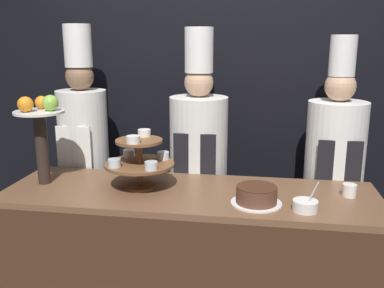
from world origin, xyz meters
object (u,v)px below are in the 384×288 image
serving_bowl_near (305,206)px  tiered_stand (140,159)px  chef_left (84,149)px  chef_center_right (334,168)px  chef_center_left (199,159)px  fruit_pedestal (40,124)px  cake_round (257,195)px  cup_white (349,190)px

serving_bowl_near → tiered_stand: bearing=167.6°
chef_left → chef_center_right: 1.70m
chef_center_right → chef_center_left: bearing=180.0°
serving_bowl_near → fruit_pedestal: bearing=172.6°
chef_center_left → chef_left: bearing=180.0°
chef_left → chef_center_right: bearing=-0.0°
cake_round → chef_center_left: chef_center_left is taller
fruit_pedestal → cup_white: bearing=1.8°
fruit_pedestal → chef_center_right: chef_center_right is taller
cake_round → cup_white: size_ratio=3.52×
cup_white → serving_bowl_near: 0.36m
fruit_pedestal → cake_round: 1.29m
cake_round → cup_white: cake_round is taller
fruit_pedestal → chef_center_left: 1.04m
serving_bowl_near → chef_left: chef_left is taller
fruit_pedestal → cup_white: size_ratio=6.98×
fruit_pedestal → cake_round: fruit_pedestal is taller
fruit_pedestal → cake_round: (1.25, -0.14, -0.31)m
tiered_stand → fruit_pedestal: size_ratio=0.75×
fruit_pedestal → chef_center_right: (1.73, 0.51, -0.33)m
cake_round → serving_bowl_near: size_ratio=1.69×
chef_left → fruit_pedestal: bearing=-93.8°
fruit_pedestal → chef_left: (0.03, 0.51, -0.27)m
tiered_stand → chef_center_left: chef_center_left is taller
tiered_stand → fruit_pedestal: 0.61m
chef_center_left → chef_center_right: (0.88, -0.00, -0.02)m
cup_white → serving_bowl_near: size_ratio=0.48×
chef_left → cup_white: bearing=-14.8°
chef_center_left → chef_center_right: chef_center_left is taller
chef_left → chef_center_right: (1.70, -0.00, -0.06)m
fruit_pedestal → chef_center_left: size_ratio=0.28×
fruit_pedestal → chef_center_right: 1.83m
fruit_pedestal → chef_center_right: size_ratio=0.29×
serving_bowl_near → chef_left: size_ratio=0.08×
cake_round → cup_white: 0.53m
tiered_stand → fruit_pedestal: fruit_pedestal is taller
fruit_pedestal → cake_round: size_ratio=1.98×
fruit_pedestal → cake_round: bearing=-6.3°
fruit_pedestal → serving_bowl_near: size_ratio=3.36×
cake_round → fruit_pedestal: bearing=173.7°
serving_bowl_near → chef_center_right: 0.74m
fruit_pedestal → serving_bowl_near: (1.49, -0.19, -0.33)m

